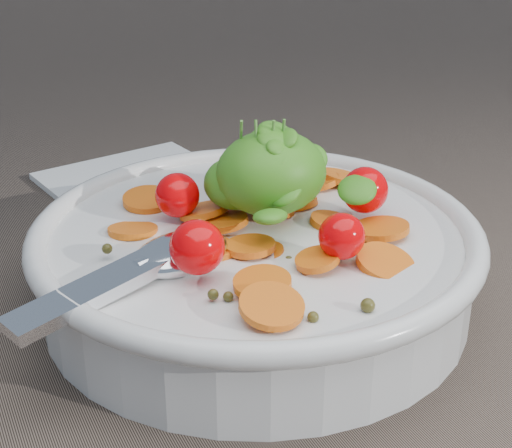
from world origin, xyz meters
name	(u,v)px	position (x,y,z in m)	size (l,w,h in m)	color
ground	(276,326)	(0.00, 0.00, 0.00)	(6.00, 6.00, 0.00)	brown
bowl	(256,257)	(0.00, 0.03, 0.03)	(0.29, 0.27, 0.12)	silver
napkin	(137,180)	(-0.01, 0.25, 0.00)	(0.14, 0.12, 0.01)	white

